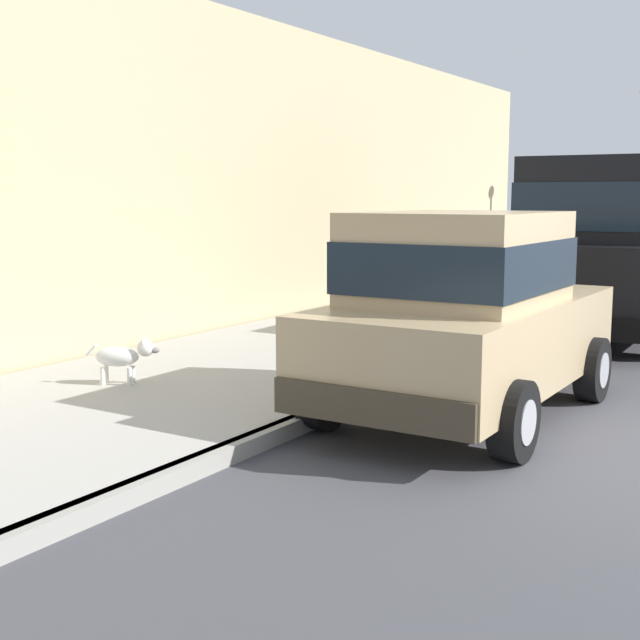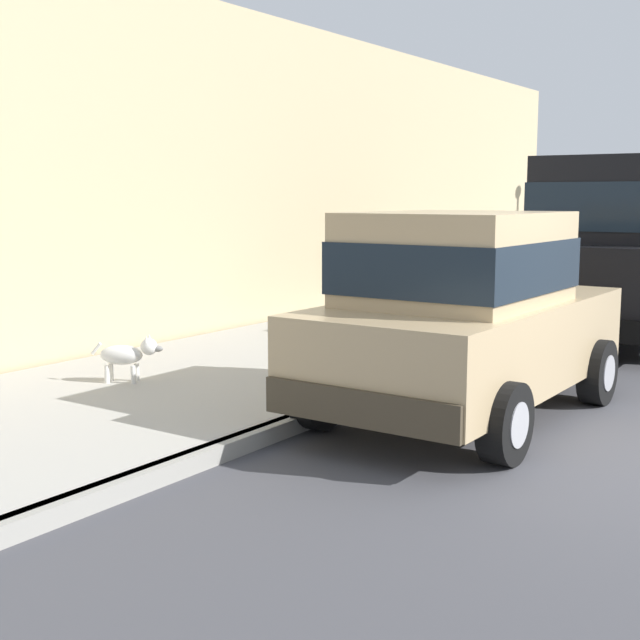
{
  "view_description": "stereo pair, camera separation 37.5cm",
  "coord_description": "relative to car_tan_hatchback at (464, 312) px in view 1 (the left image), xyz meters",
  "views": [
    {
      "loc": [
        0.7,
        -6.8,
        2.02
      ],
      "look_at": [
        -3.5,
        0.01,
        0.85
      ],
      "focal_mm": 47.77,
      "sensor_mm": 36.0,
      "label": 1
    },
    {
      "loc": [
        1.02,
        -6.59,
        2.02
      ],
      "look_at": [
        -3.5,
        0.01,
        0.85
      ],
      "focal_mm": 47.77,
      "sensor_mm": 36.0,
      "label": 2
    }
  ],
  "objects": [
    {
      "name": "curb",
      "position": [
        -0.99,
        -0.4,
        -0.91
      ],
      "size": [
        0.16,
        64.0,
        0.14
      ],
      "primitive_type": "cube",
      "color": "gray",
      "rests_on": "ground"
    },
    {
      "name": "sidewalk",
      "position": [
        -2.79,
        -0.4,
        -0.91
      ],
      "size": [
        3.6,
        64.0,
        0.14
      ],
      "primitive_type": "cube",
      "color": "#A8A59E",
      "rests_on": "ground"
    },
    {
      "name": "car_tan_hatchback",
      "position": [
        0.0,
        0.0,
        0.0
      ],
      "size": [
        1.97,
        3.81,
        1.88
      ],
      "color": "tan",
      "rests_on": "ground"
    },
    {
      "name": "car_black_van",
      "position": [
        0.01,
        5.42,
        0.42
      ],
      "size": [
        2.22,
        4.94,
        2.52
      ],
      "color": "black",
      "rests_on": "ground"
    },
    {
      "name": "dog_white",
      "position": [
        -3.18,
        -1.1,
        -0.55
      ],
      "size": [
        0.69,
        0.44,
        0.49
      ],
      "color": "white",
      "rests_on": "sidewalk"
    },
    {
      "name": "building_facade",
      "position": [
        -4.89,
        4.25,
        1.34
      ],
      "size": [
        0.5,
        20.0,
        4.63
      ],
      "primitive_type": "cube",
      "color": "tan",
      "rests_on": "ground"
    }
  ]
}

